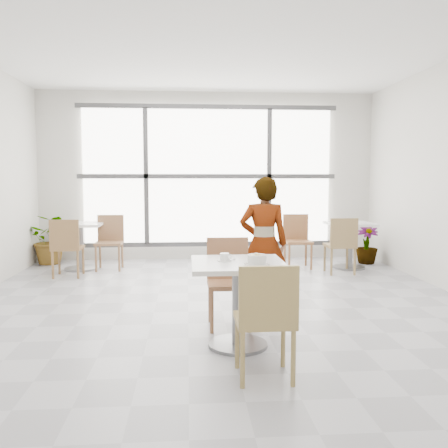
{
  "coord_description": "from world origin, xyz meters",
  "views": [
    {
      "loc": [
        -0.38,
        -5.21,
        1.48
      ],
      "look_at": [
        0.0,
        -0.3,
        1.0
      ],
      "focal_mm": 38.57,
      "sensor_mm": 36.0,
      "label": 1
    }
  ],
  "objects": [
    {
      "name": "coffee_cup",
      "position": [
        -0.05,
        -1.07,
        0.78
      ],
      "size": [
        0.16,
        0.13,
        0.07
      ],
      "color": "white",
      "rests_on": "main_table"
    },
    {
      "name": "bg_chair_right_far",
      "position": [
        1.42,
        2.55,
        0.5
      ],
      "size": [
        0.42,
        0.42,
        0.87
      ],
      "color": "brown",
      "rests_on": "ground"
    },
    {
      "name": "chair_near",
      "position": [
        0.18,
        -1.88,
        0.5
      ],
      "size": [
        0.42,
        0.42,
        0.87
      ],
      "rotation": [
        0.0,
        0.0,
        3.14
      ],
      "color": "#9E864D",
      "rests_on": "ground"
    },
    {
      "name": "bg_table_left",
      "position": [
        -2.09,
        2.6,
        0.49
      ],
      "size": [
        0.7,
        0.7,
        0.75
      ],
      "color": "white",
      "rests_on": "ground"
    },
    {
      "name": "chair_far",
      "position": [
        0.03,
        -0.5,
        0.5
      ],
      "size": [
        0.42,
        0.42,
        0.87
      ],
      "color": "#905E3D",
      "rests_on": "ground"
    },
    {
      "name": "oatmeal_bowl",
      "position": [
        0.2,
        -1.26,
        0.79
      ],
      "size": [
        0.21,
        0.21,
        0.09
      ],
      "color": "silver",
      "rests_on": "main_table"
    },
    {
      "name": "plant_left",
      "position": [
        -2.7,
        3.15,
        0.42
      ],
      "size": [
        0.89,
        0.82,
        0.85
      ],
      "primitive_type": "imported",
      "rotation": [
        0.0,
        0.0,
        -0.23
      ],
      "color": "#598B45",
      "rests_on": "ground"
    },
    {
      "name": "bg_table_right",
      "position": [
        2.26,
        2.37,
        0.49
      ],
      "size": [
        0.7,
        0.7,
        0.75
      ],
      "color": "silver",
      "rests_on": "ground"
    },
    {
      "name": "main_table",
      "position": [
        0.06,
        -1.13,
        0.52
      ],
      "size": [
        0.8,
        0.8,
        0.75
      ],
      "color": "silver",
      "rests_on": "ground"
    },
    {
      "name": "bg_chair_right_near",
      "position": [
        1.97,
        1.9,
        0.5
      ],
      "size": [
        0.42,
        0.42,
        0.87
      ],
      "rotation": [
        0.0,
        0.0,
        3.14
      ],
      "color": "olive",
      "rests_on": "ground"
    },
    {
      "name": "bg_chair_left_near",
      "position": [
        -2.16,
        1.97,
        0.5
      ],
      "size": [
        0.42,
        0.42,
        0.87
      ],
      "rotation": [
        0.0,
        0.0,
        3.14
      ],
      "color": "olive",
      "rests_on": "ground"
    },
    {
      "name": "wall_back",
      "position": [
        0.0,
        3.5,
        1.5
      ],
      "size": [
        6.0,
        0.0,
        6.0
      ],
      "primitive_type": "plane",
      "rotation": [
        1.57,
        0.0,
        0.0
      ],
      "color": "silver",
      "rests_on": "ground"
    },
    {
      "name": "person",
      "position": [
        0.47,
        0.08,
        0.74
      ],
      "size": [
        0.57,
        0.39,
        1.48
      ],
      "primitive_type": "imported",
      "rotation": [
        0.0,
        0.0,
        3.07
      ],
      "color": "black",
      "rests_on": "ground"
    },
    {
      "name": "bg_chair_left_far",
      "position": [
        -1.63,
        2.63,
        0.5
      ],
      "size": [
        0.42,
        0.42,
        0.87
      ],
      "color": "#906645",
      "rests_on": "ground"
    },
    {
      "name": "window",
      "position": [
        0.0,
        3.44,
        1.5
      ],
      "size": [
        4.6,
        0.07,
        2.52
      ],
      "color": "white",
      "rests_on": "ground"
    },
    {
      "name": "wall_front",
      "position": [
        0.0,
        -3.5,
        1.5
      ],
      "size": [
        6.0,
        0.0,
        6.0
      ],
      "primitive_type": "plane",
      "rotation": [
        -1.57,
        0.0,
        0.0
      ],
      "color": "silver",
      "rests_on": "ground"
    },
    {
      "name": "floor",
      "position": [
        0.0,
        0.0,
        0.0
      ],
      "size": [
        7.0,
        7.0,
        0.0
      ],
      "primitive_type": "plane",
      "color": "#9E9EA5",
      "rests_on": "ground"
    },
    {
      "name": "plant_right",
      "position": [
        2.7,
        2.77,
        0.33
      ],
      "size": [
        0.44,
        0.44,
        0.66
      ],
      "primitive_type": "imported",
      "rotation": [
        0.0,
        0.0,
        -0.23
      ],
      "color": "#4A7337",
      "rests_on": "ground"
    },
    {
      "name": "ceiling",
      "position": [
        0.0,
        0.0,
        3.0
      ],
      "size": [
        7.0,
        7.0,
        0.0
      ],
      "primitive_type": "plane",
      "rotation": [
        3.14,
        0.0,
        0.0
      ],
      "color": "white",
      "rests_on": "ground"
    }
  ]
}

